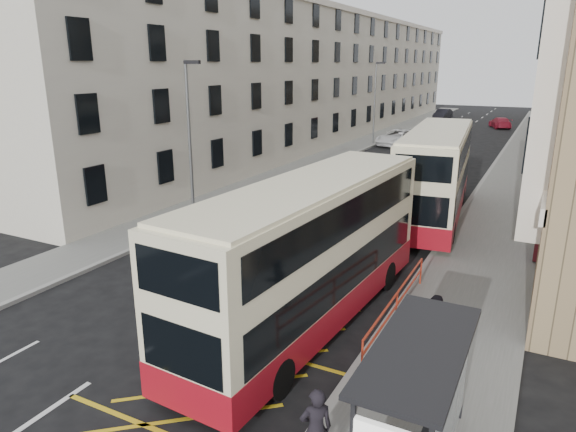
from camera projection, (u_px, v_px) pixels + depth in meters
The scene contains 20 objects.
ground at pixel (115, 365), 14.13m from camera, with size 200.00×200.00×0.00m, color black.
pavement_right at pixel (515, 180), 36.18m from camera, with size 4.00×120.00×0.15m, color slate.
pavement_left at pixel (315, 162), 42.97m from camera, with size 3.00×120.00×0.15m, color slate.
kerb_right at pixel (485, 178), 37.06m from camera, with size 0.25×120.00×0.15m, color gray.
kerb_left at pixel (331, 163), 42.31m from camera, with size 0.25×120.00×0.15m, color gray.
road_markings at pixel (442, 145), 52.49m from camera, with size 10.00×110.00×0.01m, color silver, non-canonical shape.
terrace_left at pixel (325, 77), 56.94m from camera, with size 9.18×79.00×13.25m.
bus_shelter at pixel (421, 391), 9.53m from camera, with size 1.65×4.25×2.70m.
guard_railing at pixel (397, 301), 16.05m from camera, with size 0.06×6.56×1.01m.
street_lamp_near at pixel (190, 133), 25.81m from camera, with size 0.93×0.18×8.00m.
street_lamp_far at pixel (375, 98), 51.39m from camera, with size 0.93×0.18×8.00m.
double_decker_front at pixel (310, 253), 15.79m from camera, with size 3.45×11.83×4.66m.
double_decker_rear at pixel (436, 174), 26.73m from camera, with size 3.95×12.22×4.79m.
pedestrian_near at pixel (316, 429), 10.11m from camera, with size 0.66×0.44×1.82m, color black.
pedestrian_mid at pixel (436, 325), 14.28m from camera, with size 0.83×0.65×1.71m, color black.
pedestrian_far at pixel (403, 377), 11.85m from camera, with size 1.04×0.43×1.77m, color black.
white_van at pixel (398, 138), 51.88m from camera, with size 2.63×5.71×1.59m, color silver.
car_silver at pixel (426, 130), 58.56m from camera, with size 1.63×4.05×1.38m, color #A3A4AA.
car_dark at pixel (443, 115), 75.18m from camera, with size 1.70×4.89×1.61m, color black.
car_red at pixel (500, 123), 65.92m from camera, with size 1.94×4.78×1.39m, color maroon.
Camera 1 is at (9.89, -8.82, 7.98)m, focal length 32.00 mm.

